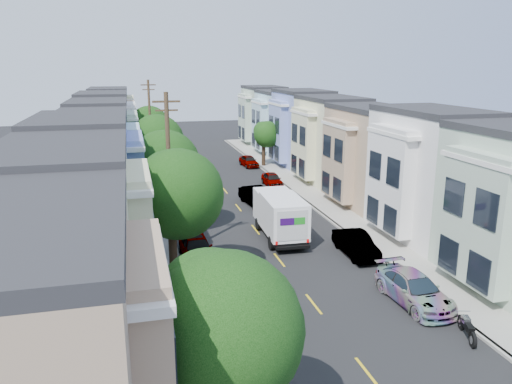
{
  "coord_description": "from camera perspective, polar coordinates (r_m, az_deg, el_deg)",
  "views": [
    {
      "loc": [
        -8.36,
        -27.42,
        11.62
      ],
      "look_at": [
        0.65,
        8.48,
        2.2
      ],
      "focal_mm": 35.0,
      "sensor_mm": 36.0,
      "label": 1
    }
  ],
  "objects": [
    {
      "name": "ground",
      "position": [
        30.93,
        2.68,
        -7.8
      ],
      "size": [
        160.0,
        160.0,
        0.0
      ],
      "primitive_type": "plane",
      "color": "black",
      "rests_on": "ground"
    },
    {
      "name": "road_slab",
      "position": [
        44.77,
        -2.84,
        -0.77
      ],
      "size": [
        12.0,
        70.0,
        0.02
      ],
      "primitive_type": "cube",
      "color": "black",
      "rests_on": "ground"
    },
    {
      "name": "curb_left",
      "position": [
        44.03,
        -10.59,
        -1.17
      ],
      "size": [
        0.3,
        70.0,
        0.15
      ],
      "primitive_type": "cube",
      "color": "gray",
      "rests_on": "ground"
    },
    {
      "name": "curb_right",
      "position": [
        46.27,
        4.52,
        -0.22
      ],
      "size": [
        0.3,
        70.0,
        0.15
      ],
      "primitive_type": "cube",
      "color": "gray",
      "rests_on": "ground"
    },
    {
      "name": "sidewalk_left",
      "position": [
        43.98,
        -12.28,
        -1.28
      ],
      "size": [
        2.6,
        70.0,
        0.15
      ],
      "primitive_type": "cube",
      "color": "gray",
      "rests_on": "ground"
    },
    {
      "name": "sidewalk_right",
      "position": [
        46.69,
        6.04,
        -0.12
      ],
      "size": [
        2.6,
        70.0,
        0.15
      ],
      "primitive_type": "cube",
      "color": "gray",
      "rests_on": "ground"
    },
    {
      "name": "centerline",
      "position": [
        44.77,
        -2.84,
        -0.78
      ],
      "size": [
        0.12,
        70.0,
        0.01
      ],
      "primitive_type": "cube",
      "color": "gold",
      "rests_on": "ground"
    },
    {
      "name": "townhouse_row_left",
      "position": [
        44.07,
        -17.21,
        -1.66
      ],
      "size": [
        5.0,
        70.0,
        8.5
      ],
      "primitive_type": "cube",
      "color": "tan",
      "rests_on": "ground"
    },
    {
      "name": "townhouse_row_right",
      "position": [
        48.12,
        10.29,
        0.07
      ],
      "size": [
        5.0,
        70.0,
        8.5
      ],
      "primitive_type": "cube",
      "color": "tan",
      "rests_on": "ground"
    },
    {
      "name": "tree_a",
      "position": [
        14.24,
        -4.07,
        -15.59
      ],
      "size": [
        4.48,
        4.48,
        6.79
      ],
      "color": "black",
      "rests_on": "ground"
    },
    {
      "name": "tree_b",
      "position": [
        25.81,
        -9.08,
        -0.31
      ],
      "size": [
        4.7,
        4.7,
        7.57
      ],
      "color": "black",
      "rests_on": "ground"
    },
    {
      "name": "tree_c",
      "position": [
        34.6,
        -10.44,
        3.11
      ],
      "size": [
        4.7,
        4.7,
        7.43
      ],
      "color": "black",
      "rests_on": "ground"
    },
    {
      "name": "tree_d",
      "position": [
        44.54,
        -11.35,
        5.67
      ],
      "size": [
        4.7,
        4.7,
        7.54
      ],
      "color": "black",
      "rests_on": "ground"
    },
    {
      "name": "tree_e",
      "position": [
        60.97,
        -12.16,
        7.41
      ],
      "size": [
        4.7,
        4.7,
        7.03
      ],
      "color": "black",
      "rests_on": "ground"
    },
    {
      "name": "tree_far_r",
      "position": [
        58.51,
        1.16,
        6.56
      ],
      "size": [
        3.1,
        3.1,
        5.36
      ],
      "color": "black",
      "rests_on": "ground"
    },
    {
      "name": "utility_pole_near",
      "position": [
        30.2,
        -9.86,
        1.7
      ],
      "size": [
        1.6,
        0.26,
        10.0
      ],
      "color": "#42301E",
      "rests_on": "ground"
    },
    {
      "name": "utility_pole_far",
      "position": [
        55.84,
        -11.98,
        7.32
      ],
      "size": [
        1.6,
        0.26,
        10.0
      ],
      "color": "#42301E",
      "rests_on": "ground"
    },
    {
      "name": "fedex_truck",
      "position": [
        34.26,
        2.74,
        -2.53
      ],
      "size": [
        2.47,
        6.43,
        3.08
      ],
      "rotation": [
        0.0,
        0.0,
        -0.04
      ],
      "color": "white",
      "rests_on": "ground"
    },
    {
      "name": "lead_sedan",
      "position": [
        42.5,
        0.02,
        -0.52
      ],
      "size": [
        2.24,
        4.79,
        1.54
      ],
      "primitive_type": "imported",
      "rotation": [
        0.0,
        0.0,
        0.14
      ],
      "color": "black",
      "rests_on": "ground"
    },
    {
      "name": "parked_left_b",
      "position": [
        23.07,
        -3.9,
        -14.01
      ],
      "size": [
        2.12,
        4.72,
        1.39
      ],
      "primitive_type": "imported",
      "rotation": [
        0.0,
        0.0,
        0.04
      ],
      "color": "black",
      "rests_on": "ground"
    },
    {
      "name": "parked_left_c",
      "position": [
        31.03,
        -6.84,
        -6.3
      ],
      "size": [
        1.98,
        4.81,
        1.54
      ],
      "primitive_type": "imported",
      "rotation": [
        0.0,
        0.0,
        0.03
      ],
      "color": "#ADAFC2",
      "rests_on": "ground"
    },
    {
      "name": "parked_left_d",
      "position": [
        42.04,
        -8.89,
        -0.95
      ],
      "size": [
        1.5,
        4.21,
        1.4
      ],
      "primitive_type": "imported",
      "rotation": [
        0.0,
        0.0,
        0.01
      ],
      "color": "#3E0D05",
      "rests_on": "ground"
    },
    {
      "name": "parked_right_a",
      "position": [
        26.59,
        17.61,
        -10.57
      ],
      "size": [
        2.32,
        5.08,
        1.5
      ],
      "primitive_type": "imported",
      "rotation": [
        0.0,
        0.0,
        0.05
      ],
      "color": "#44494E",
      "rests_on": "ground"
    },
    {
      "name": "parked_right_b",
      "position": [
        32.03,
        11.35,
        -5.89
      ],
      "size": [
        1.62,
        4.41,
        1.46
      ],
      "primitive_type": "imported",
      "rotation": [
        0.0,
        0.0,
        -0.02
      ],
      "color": "silver",
      "rests_on": "ground"
    },
    {
      "name": "parked_right_c",
      "position": [
        49.33,
        1.87,
        1.43
      ],
      "size": [
        1.59,
        4.06,
        1.31
      ],
      "primitive_type": "imported",
      "rotation": [
        0.0,
        0.0,
        -0.01
      ],
      "color": "black",
      "rests_on": "ground"
    },
    {
      "name": "parked_right_d",
      "position": [
        58.88,
        -0.83,
        3.55
      ],
      "size": [
        1.89,
        4.18,
        1.32
      ],
      "primitive_type": "imported",
      "rotation": [
        0.0,
        0.0,
        0.08
      ],
      "color": "black",
      "rests_on": "ground"
    },
    {
      "name": "motorcycle",
      "position": [
        24.43,
        22.93,
        -14.13
      ],
      "size": [
        0.3,
        2.2,
        0.87
      ],
      "rotation": [
        0.0,
        0.0,
        -0.32
      ],
      "color": "black",
      "rests_on": "ground"
    }
  ]
}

